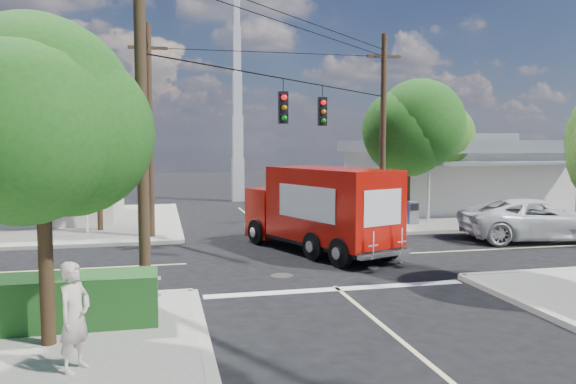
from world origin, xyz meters
name	(u,v)px	position (x,y,z in m)	size (l,w,h in m)	color
ground	(301,258)	(0.00, 0.00, 0.00)	(120.00, 120.00, 0.00)	black
sidewalk_ne	(435,212)	(10.88, 10.88, 0.07)	(14.12, 14.12, 0.14)	gray
sidewalk_nw	(37,224)	(-10.88, 10.88, 0.07)	(14.12, 14.12, 0.14)	gray
road_markings	(311,267)	(0.00, -1.47, 0.01)	(32.00, 32.00, 0.01)	beige
building_ne	(452,172)	(12.50, 11.97, 2.32)	(11.80, 10.20, 4.50)	beige
building_nw	(19,179)	(-12.00, 12.46, 2.22)	(10.80, 10.20, 4.30)	beige
radio_tower	(238,121)	(0.50, 20.00, 5.64)	(0.80, 0.80, 17.00)	silver
tree_sw_front	(41,130)	(-6.99, -7.54, 4.33)	(3.88, 3.78, 6.03)	#422D1C
tree_ne_front	(409,129)	(7.21, 6.76, 4.77)	(4.21, 4.14, 6.66)	#422D1C
tree_ne_back	(436,141)	(9.81, 8.96, 4.19)	(3.77, 3.66, 5.82)	#422D1C
palm_nw_front	(97,122)	(-7.50, 7.50, 5.04)	(3.01, 3.08, 5.59)	#422D1C
palm_nw_back	(56,130)	(-9.50, 9.00, 4.67)	(3.01, 3.08, 5.19)	#422D1C
utility_poles	(249,127)	(-1.58, 1.60, 4.67)	(12.00, 10.68, 9.00)	#473321
picket_fence	(26,294)	(-7.80, -5.60, 0.68)	(5.94, 0.06, 1.00)	silver
hedge_sw	(8,304)	(-8.00, -6.40, 0.69)	(6.20, 1.20, 1.10)	#1C4D1F
vending_boxes	(399,213)	(6.50, 6.20, 0.69)	(1.90, 0.50, 1.10)	red
delivery_truck	(320,209)	(0.98, 0.96, 1.62)	(4.70, 7.62, 3.18)	black
parked_car	(537,220)	(10.61, 1.40, 0.87)	(2.89, 6.26, 1.74)	silver
pedestrian	(75,316)	(-6.29, -8.98, 1.10)	(0.70, 0.46, 1.92)	beige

